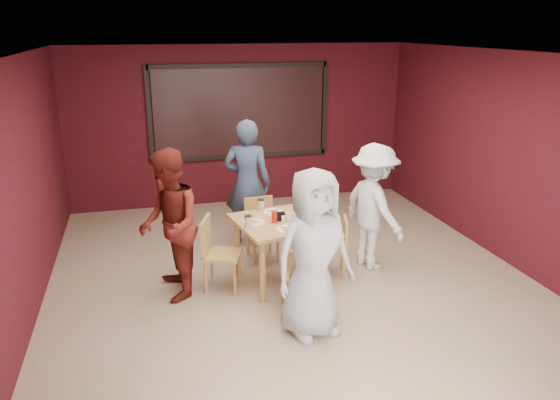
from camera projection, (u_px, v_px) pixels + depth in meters
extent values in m
plane|color=tan|center=(294.00, 283.00, 6.88)|extent=(7.00, 7.00, 0.00)
cube|color=black|center=(240.00, 112.00, 9.55)|extent=(3.00, 0.02, 1.50)
cube|color=#B57D4A|center=(280.00, 222.00, 6.70)|extent=(1.20, 1.20, 0.04)
cylinder|color=#B57D4A|center=(237.00, 246.00, 7.02)|extent=(0.08, 0.08, 0.77)
cylinder|color=#B57D4A|center=(295.00, 236.00, 7.35)|extent=(0.08, 0.08, 0.77)
cylinder|color=#B57D4A|center=(262.00, 272.00, 6.31)|extent=(0.08, 0.08, 0.77)
cylinder|color=#B57D4A|center=(325.00, 259.00, 6.64)|extent=(0.08, 0.08, 0.77)
cylinder|color=white|center=(287.00, 229.00, 6.39)|extent=(0.26, 0.26, 0.01)
cone|color=#E9AE52|center=(287.00, 228.00, 6.39)|extent=(0.24, 0.24, 0.02)
cylinder|color=#F8E4C5|center=(301.00, 226.00, 6.32)|extent=(0.09, 0.09, 0.14)
cylinder|color=black|center=(301.00, 220.00, 6.29)|extent=(0.09, 0.09, 0.01)
cylinder|color=white|center=(274.00, 212.00, 7.00)|extent=(0.26, 0.26, 0.01)
cone|color=#E9AE52|center=(274.00, 210.00, 6.99)|extent=(0.24, 0.24, 0.02)
cylinder|color=#F8E4C5|center=(261.00, 205.00, 7.03)|extent=(0.09, 0.09, 0.14)
cylinder|color=black|center=(261.00, 200.00, 7.01)|extent=(0.09, 0.09, 0.01)
cylinder|color=white|center=(254.00, 222.00, 6.62)|extent=(0.26, 0.26, 0.01)
cone|color=#E9AE52|center=(254.00, 221.00, 6.61)|extent=(0.24, 0.24, 0.02)
cylinder|color=#F8E4C5|center=(248.00, 222.00, 6.44)|extent=(0.09, 0.09, 0.14)
cylinder|color=black|center=(248.00, 216.00, 6.42)|extent=(0.09, 0.09, 0.01)
cylinder|color=white|center=(305.00, 218.00, 6.77)|extent=(0.26, 0.26, 0.01)
cone|color=#E9AE52|center=(305.00, 217.00, 6.77)|extent=(0.24, 0.24, 0.02)
cylinder|color=#F8E4C5|center=(310.00, 209.00, 6.91)|extent=(0.09, 0.09, 0.14)
cylinder|color=black|center=(310.00, 203.00, 6.89)|extent=(0.09, 0.09, 0.01)
cylinder|color=silver|center=(288.00, 217.00, 6.67)|extent=(0.06, 0.06, 0.10)
cylinder|color=silver|center=(284.00, 219.00, 6.61)|extent=(0.05, 0.05, 0.08)
cylinder|color=#B51D0C|center=(274.00, 217.00, 6.60)|extent=(0.07, 0.07, 0.15)
cube|color=black|center=(280.00, 216.00, 6.68)|extent=(0.12, 0.07, 0.11)
cube|color=tan|center=(301.00, 277.00, 6.16)|extent=(0.40, 0.40, 0.04)
cylinder|color=tan|center=(309.00, 285.00, 6.41)|extent=(0.03, 0.03, 0.38)
cylinder|color=tan|center=(283.00, 289.00, 6.32)|extent=(0.03, 0.03, 0.38)
cylinder|color=tan|center=(318.00, 298.00, 6.12)|extent=(0.03, 0.03, 0.38)
cylinder|color=tan|center=(292.00, 301.00, 6.03)|extent=(0.03, 0.03, 0.38)
cube|color=tan|center=(306.00, 265.00, 5.93)|extent=(0.39, 0.05, 0.37)
cube|color=tan|center=(263.00, 230.00, 7.48)|extent=(0.44, 0.44, 0.04)
cylinder|color=tan|center=(255.00, 251.00, 7.35)|extent=(0.04, 0.04, 0.40)
cylinder|color=tan|center=(278.00, 248.00, 7.46)|extent=(0.04, 0.04, 0.40)
cylinder|color=tan|center=(248.00, 242.00, 7.65)|extent=(0.04, 0.04, 0.40)
cylinder|color=tan|center=(270.00, 239.00, 7.75)|extent=(0.04, 0.04, 0.40)
cube|color=tan|center=(258.00, 210.00, 7.58)|extent=(0.41, 0.07, 0.39)
cube|color=tan|center=(222.00, 255.00, 6.62)|extent=(0.56, 0.56, 0.04)
cylinder|color=tan|center=(235.00, 279.00, 6.51)|extent=(0.04, 0.04, 0.43)
cylinder|color=tan|center=(239.00, 267.00, 6.85)|extent=(0.04, 0.04, 0.43)
cylinder|color=tan|center=(206.00, 278.00, 6.54)|extent=(0.04, 0.04, 0.43)
cylinder|color=tan|center=(212.00, 266.00, 6.88)|extent=(0.04, 0.04, 0.43)
cube|color=tan|center=(205.00, 235.00, 6.56)|extent=(0.18, 0.42, 0.42)
cube|color=tan|center=(332.00, 247.00, 7.03)|extent=(0.46, 0.46, 0.04)
cylinder|color=tan|center=(319.00, 256.00, 7.24)|extent=(0.03, 0.03, 0.36)
cylinder|color=tan|center=(320.00, 266.00, 6.95)|extent=(0.03, 0.03, 0.36)
cylinder|color=tan|center=(342.00, 256.00, 7.23)|extent=(0.03, 0.03, 0.36)
cylinder|color=tan|center=(344.00, 266.00, 6.95)|extent=(0.03, 0.03, 0.36)
cube|color=tan|center=(345.00, 232.00, 6.96)|extent=(0.13, 0.36, 0.35)
imported|color=#AAAAAA|center=(313.00, 254.00, 5.53)|extent=(0.99, 0.76, 1.79)
imported|color=#324159|center=(247.00, 183.00, 7.85)|extent=(0.79, 0.65, 1.86)
imported|color=#5E1912|center=(169.00, 225.00, 6.31)|extent=(0.72, 0.90, 1.79)
imported|color=silver|center=(374.00, 207.00, 7.13)|extent=(0.87, 1.20, 1.67)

